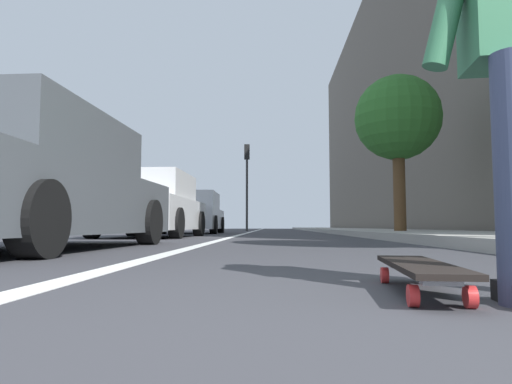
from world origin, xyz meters
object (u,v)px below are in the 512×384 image
at_px(traffic_light, 247,172).
at_px(street_tree_mid, 398,119).
at_px(parked_car_far, 194,214).
at_px(skateboard, 419,268).
at_px(parked_car_near, 36,185).
at_px(parked_car_mid, 151,207).

distance_m(traffic_light, street_tree_mid, 13.29).
bearing_deg(traffic_light, parked_car_far, 169.44).
height_order(skateboard, parked_car_far, parked_car_far).
distance_m(parked_car_near, traffic_light, 19.24).
height_order(parked_car_mid, parked_car_far, parked_car_mid).
xyz_separation_m(parked_car_far, traffic_light, (7.82, -1.46, 2.49)).
bearing_deg(parked_car_mid, parked_car_near, -177.49).
bearing_deg(skateboard, street_tree_mid, -15.39).
distance_m(skateboard, parked_car_far, 14.67).
height_order(skateboard, street_tree_mid, street_tree_mid).
xyz_separation_m(skateboard, traffic_light, (22.09, 1.91, 3.09)).
relative_size(parked_car_near, street_tree_mid, 1.10).
relative_size(traffic_light, street_tree_mid, 1.13).
bearing_deg(parked_car_far, street_tree_mid, -127.85).
distance_m(parked_car_mid, traffic_light, 13.78).
bearing_deg(skateboard, parked_car_far, 13.27).
xyz_separation_m(parked_car_near, parked_car_far, (11.22, 0.23, -0.00)).
height_order(parked_car_far, traffic_light, traffic_light).
xyz_separation_m(skateboard, parked_car_far, (14.27, 3.37, 0.60)).
bearing_deg(parked_car_far, traffic_light, -10.56).
bearing_deg(parked_car_near, parked_car_mid, 2.51).
bearing_deg(parked_car_mid, skateboard, -158.59).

